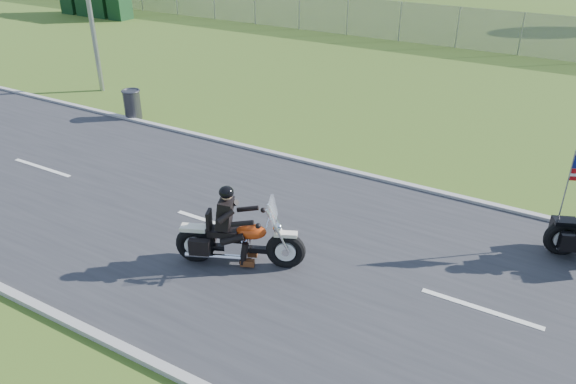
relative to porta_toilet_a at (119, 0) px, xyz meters
The scene contains 8 objects.
ground 27.83m from the porta_toilet_a, 37.69° to the right, with size 420.00×420.00×0.00m, color #324816.
road 27.83m from the porta_toilet_a, 37.69° to the right, with size 120.00×8.00×0.04m, color #28282B.
curb_north 25.55m from the porta_toilet_a, 30.48° to the right, with size 120.00×0.18×0.12m, color #9E9B93.
curb_south 30.47m from the porta_toilet_a, 43.74° to the right, with size 120.00×0.18×0.12m, color #9E9B93.
fence 17.26m from the porta_toilet_a, 10.01° to the left, with size 60.00×0.03×2.00m, color gray.
porta_toilet_a is the anchor object (origin of this frame).
motorcycle_lead 27.93m from the porta_toilet_a, 40.18° to the right, with size 2.54×1.35×1.81m.
trash_can 18.41m from the porta_toilet_a, 43.65° to the right, with size 0.56×0.56×0.97m, color #39393E.
Camera 1 is at (5.02, -8.75, 6.69)m, focal length 35.00 mm.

